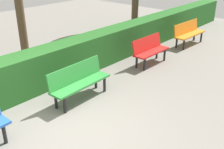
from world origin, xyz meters
TOP-DOWN VIEW (x-y plane):
  - ground_plane at (0.00, 0.00)m, footprint 24.09×24.09m
  - bench_orange at (-6.76, -0.87)m, footprint 1.64×0.52m
  - bench_red at (-4.15, -0.86)m, footprint 1.41×0.50m
  - bench_green at (-1.14, -0.83)m, footprint 1.65×0.50m
  - hedge_row at (-1.25, -2.03)m, footprint 20.09×0.69m

SIDE VIEW (x-z plane):
  - ground_plane at x=0.00m, z-range 0.00..0.00m
  - bench_red at x=-4.15m, z-range 0.05..0.91m
  - bench_orange at x=-6.76m, z-range 0.05..0.91m
  - bench_green at x=-1.14m, z-range 0.05..0.91m
  - hedge_row at x=-1.25m, z-range 0.00..1.02m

